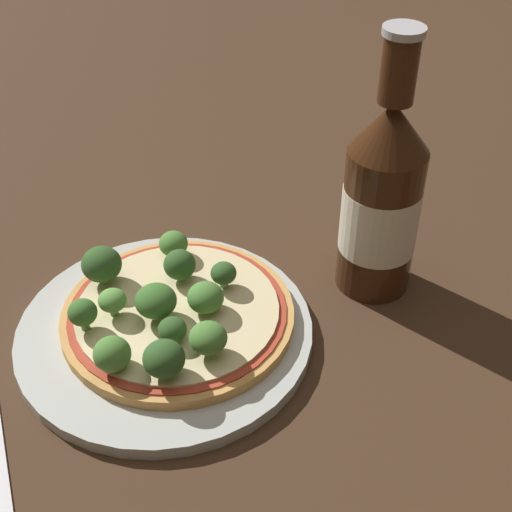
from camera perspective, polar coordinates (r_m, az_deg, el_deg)
The scene contains 16 objects.
ground_plane at distance 0.62m, azimuth -6.14°, elevation -5.92°, with size 3.00×3.00×0.00m, color #3D2819.
plate at distance 0.61m, azimuth -7.41°, elevation -5.87°, with size 0.25×0.25×0.01m.
pizza at distance 0.61m, azimuth -6.80°, elevation -4.67°, with size 0.20×0.20×0.01m.
broccoli_floret_0 at distance 0.55m, azimuth -3.86°, elevation -6.57°, with size 0.03×0.03×0.03m.
broccoli_floret_1 at distance 0.62m, azimuth -6.13°, elevation -0.71°, with size 0.03×0.03×0.03m.
broccoli_floret_2 at distance 0.59m, azimuth -13.71°, elevation -4.44°, with size 0.02×0.02×0.03m.
broccoli_floret_3 at distance 0.59m, azimuth -11.42°, elevation -3.53°, with size 0.02×0.02×0.02m.
broccoli_floret_4 at distance 0.59m, azimuth -4.06°, elevation -3.34°, with size 0.03×0.03×0.03m.
broccoli_floret_5 at distance 0.61m, azimuth -2.86°, elevation -1.18°, with size 0.02×0.02×0.02m.
broccoli_floret_6 at distance 0.59m, azimuth -8.17°, elevation -3.41°, with size 0.03×0.03×0.03m.
broccoli_floret_7 at distance 0.65m, azimuth -6.63°, elevation 0.97°, with size 0.03×0.03×0.02m.
broccoli_floret_8 at distance 0.57m, azimuth -6.71°, elevation -5.86°, with size 0.02×0.02×0.02m.
broccoli_floret_9 at distance 0.54m, azimuth -7.38°, elevation -8.16°, with size 0.03×0.03×0.03m.
broccoli_floret_10 at distance 0.55m, azimuth -11.44°, elevation -7.70°, with size 0.03×0.03×0.03m.
broccoli_floret_11 at distance 0.63m, azimuth -12.25°, elevation -0.66°, with size 0.03×0.03×0.03m.
beer_bottle at distance 0.62m, azimuth 10.04°, elevation 4.51°, with size 0.07×0.07×0.24m.
Camera 1 is at (-0.20, -0.39, 0.43)m, focal length 50.00 mm.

